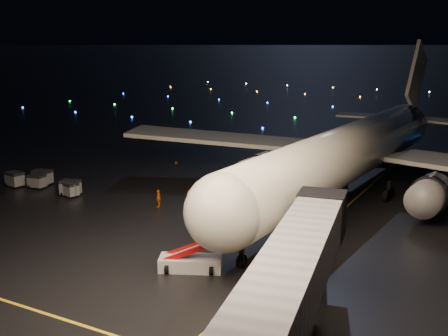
{
  "coord_description": "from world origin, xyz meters",
  "views": [
    {
      "loc": [
        27.44,
        -32.95,
        17.17
      ],
      "look_at": [
        2.8,
        12.0,
        5.0
      ],
      "focal_mm": 45.0,
      "sensor_mm": 36.0,
      "label": 1
    }
  ],
  "objects_px": {
    "belt_loader": "(190,249)",
    "baggage_cart_0": "(70,190)",
    "airliner": "(360,119)",
    "pushback_tug": "(280,321)",
    "baggage_cart_2": "(37,181)",
    "baggage_cart_4": "(15,179)",
    "crew_c": "(159,198)",
    "baggage_cart_1": "(70,188)",
    "baggage_cart_3": "(42,177)"
  },
  "relations": [
    {
      "from": "airliner",
      "to": "pushback_tug",
      "type": "xyz_separation_m",
      "value": [
        4.76,
        -32.88,
        -7.34
      ]
    },
    {
      "from": "belt_loader",
      "to": "baggage_cart_3",
      "type": "relative_size",
      "value": 3.32
    },
    {
      "from": "baggage_cart_2",
      "to": "baggage_cart_4",
      "type": "relative_size",
      "value": 0.92
    },
    {
      "from": "baggage_cart_4",
      "to": "pushback_tug",
      "type": "bearing_deg",
      "value": -12.57
    },
    {
      "from": "airliner",
      "to": "baggage_cart_4",
      "type": "height_order",
      "value": "airliner"
    },
    {
      "from": "airliner",
      "to": "crew_c",
      "type": "xyz_separation_m",
      "value": [
        -16.08,
        -15.58,
        -7.32
      ]
    },
    {
      "from": "belt_loader",
      "to": "baggage_cart_2",
      "type": "height_order",
      "value": "belt_loader"
    },
    {
      "from": "baggage_cart_0",
      "to": "crew_c",
      "type": "bearing_deg",
      "value": 19.45
    },
    {
      "from": "baggage_cart_4",
      "to": "baggage_cart_2",
      "type": "bearing_deg",
      "value": 24.28
    },
    {
      "from": "airliner",
      "to": "belt_loader",
      "type": "distance_m",
      "value": 28.61
    },
    {
      "from": "pushback_tug",
      "to": "baggage_cart_4",
      "type": "xyz_separation_m",
      "value": [
        -40.14,
        15.87,
        -0.04
      ]
    },
    {
      "from": "pushback_tug",
      "to": "baggage_cart_4",
      "type": "relative_size",
      "value": 1.88
    },
    {
      "from": "baggage_cart_1",
      "to": "belt_loader",
      "type": "bearing_deg",
      "value": -38.91
    },
    {
      "from": "belt_loader",
      "to": "baggage_cart_0",
      "type": "relative_size",
      "value": 3.85
    },
    {
      "from": "baggage_cart_2",
      "to": "baggage_cart_3",
      "type": "relative_size",
      "value": 0.9
    },
    {
      "from": "belt_loader",
      "to": "baggage_cart_0",
      "type": "xyz_separation_m",
      "value": [
        -22.04,
        10.43,
        -0.9
      ]
    },
    {
      "from": "pushback_tug",
      "to": "baggage_cart_0",
      "type": "relative_size",
      "value": 2.13
    },
    {
      "from": "crew_c",
      "to": "baggage_cart_1",
      "type": "distance_m",
      "value": 11.02
    },
    {
      "from": "airliner",
      "to": "belt_loader",
      "type": "xyz_separation_m",
      "value": [
        -4.8,
        -27.43,
        -6.59
      ]
    },
    {
      "from": "baggage_cart_2",
      "to": "baggage_cart_0",
      "type": "bearing_deg",
      "value": -13.0
    },
    {
      "from": "baggage_cart_3",
      "to": "baggage_cart_1",
      "type": "bearing_deg",
      "value": -25.41
    },
    {
      "from": "airliner",
      "to": "baggage_cart_4",
      "type": "xyz_separation_m",
      "value": [
        -35.37,
        -17.01,
        -7.39
      ]
    },
    {
      "from": "airliner",
      "to": "pushback_tug",
      "type": "height_order",
      "value": "airliner"
    },
    {
      "from": "airliner",
      "to": "baggage_cart_2",
      "type": "xyz_separation_m",
      "value": [
        -32.62,
        -16.26,
        -7.46
      ]
    },
    {
      "from": "belt_loader",
      "to": "baggage_cart_0",
      "type": "distance_m",
      "value": 24.4
    },
    {
      "from": "airliner",
      "to": "crew_c",
      "type": "relative_size",
      "value": 31.51
    },
    {
      "from": "crew_c",
      "to": "baggage_cart_2",
      "type": "height_order",
      "value": "crew_c"
    },
    {
      "from": "belt_loader",
      "to": "baggage_cart_2",
      "type": "distance_m",
      "value": 29.99
    },
    {
      "from": "crew_c",
      "to": "baggage_cart_0",
      "type": "relative_size",
      "value": 1.04
    },
    {
      "from": "crew_c",
      "to": "baggage_cart_1",
      "type": "xyz_separation_m",
      "value": [
        -10.96,
        -1.14,
        -0.07
      ]
    },
    {
      "from": "airliner",
      "to": "crew_c",
      "type": "distance_m",
      "value": 23.55
    },
    {
      "from": "baggage_cart_4",
      "to": "baggage_cart_3",
      "type": "bearing_deg",
      "value": 53.93
    },
    {
      "from": "crew_c",
      "to": "baggage_cart_2",
      "type": "xyz_separation_m",
      "value": [
        -16.55,
        -0.69,
        -0.14
      ]
    },
    {
      "from": "airliner",
      "to": "baggage_cart_1",
      "type": "relative_size",
      "value": 29.02
    },
    {
      "from": "pushback_tug",
      "to": "baggage_cart_3",
      "type": "bearing_deg",
      "value": 142.97
    },
    {
      "from": "baggage_cart_1",
      "to": "baggage_cart_2",
      "type": "height_order",
      "value": "baggage_cart_1"
    },
    {
      "from": "pushback_tug",
      "to": "belt_loader",
      "type": "distance_m",
      "value": 11.04
    },
    {
      "from": "baggage_cart_2",
      "to": "baggage_cart_4",
      "type": "bearing_deg",
      "value": -170.46
    },
    {
      "from": "baggage_cart_2",
      "to": "belt_loader",
      "type": "bearing_deg",
      "value": -27.61
    },
    {
      "from": "baggage_cart_0",
      "to": "baggage_cart_4",
      "type": "distance_m",
      "value": 8.53
    },
    {
      "from": "belt_loader",
      "to": "crew_c",
      "type": "xyz_separation_m",
      "value": [
        -11.27,
        11.85,
        -0.73
      ]
    },
    {
      "from": "pushback_tug",
      "to": "baggage_cart_0",
      "type": "height_order",
      "value": "pushback_tug"
    },
    {
      "from": "airliner",
      "to": "baggage_cart_3",
      "type": "height_order",
      "value": "airliner"
    },
    {
      "from": "belt_loader",
      "to": "pushback_tug",
      "type": "bearing_deg",
      "value": -54.27
    },
    {
      "from": "crew_c",
      "to": "baggage_cart_3",
      "type": "bearing_deg",
      "value": -109.5
    },
    {
      "from": "belt_loader",
      "to": "baggage_cart_0",
      "type": "height_order",
      "value": "belt_loader"
    },
    {
      "from": "baggage_cart_1",
      "to": "baggage_cart_4",
      "type": "xyz_separation_m",
      "value": [
        -8.34,
        -0.3,
        0.0
      ]
    },
    {
      "from": "airliner",
      "to": "baggage_cart_3",
      "type": "xyz_separation_m",
      "value": [
        -33.21,
        -14.86,
        -7.37
      ]
    },
    {
      "from": "baggage_cart_3",
      "to": "baggage_cart_4",
      "type": "height_order",
      "value": "baggage_cart_3"
    },
    {
      "from": "crew_c",
      "to": "pushback_tug",
      "type": "bearing_deg",
      "value": 33.19
    }
  ]
}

